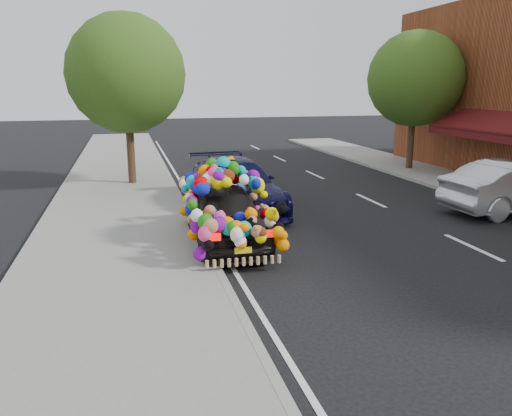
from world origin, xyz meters
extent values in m
plane|color=black|center=(0.00, 0.00, 0.00)|extent=(100.00, 100.00, 0.00)
cube|color=gray|center=(-4.30, 0.00, 0.06)|extent=(4.00, 60.00, 0.12)
cube|color=gray|center=(-2.35, 0.00, 0.07)|extent=(0.15, 60.00, 0.13)
cube|color=#480D0E|center=(8.70, 6.00, 2.35)|extent=(1.62, 5.20, 0.75)
cube|color=#480D0E|center=(7.95, 6.00, 1.95)|extent=(0.06, 5.20, 0.35)
cylinder|color=#332114|center=(-3.80, 9.50, 1.36)|extent=(0.28, 0.28, 2.73)
sphere|color=#2D4F15|center=(-3.80, 9.50, 4.03)|extent=(4.20, 4.20, 4.20)
cylinder|color=#332114|center=(8.00, 10.00, 1.32)|extent=(0.28, 0.28, 2.64)
sphere|color=#2D4F15|center=(8.00, 10.00, 3.90)|extent=(4.00, 4.00, 4.00)
imported|color=black|center=(-1.80, 1.73, 0.68)|extent=(1.71, 4.02, 1.35)
cube|color=red|center=(-2.40, -0.26, 0.78)|extent=(0.22, 0.07, 0.14)
cube|color=red|center=(-1.32, -0.29, 0.78)|extent=(0.22, 0.07, 0.14)
cube|color=yellow|center=(-1.86, -0.28, 0.48)|extent=(0.34, 0.05, 0.12)
imported|color=black|center=(-0.90, 4.89, 0.74)|extent=(2.41, 5.25, 1.49)
camera|label=1|loc=(-3.94, -9.28, 3.58)|focal=35.00mm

